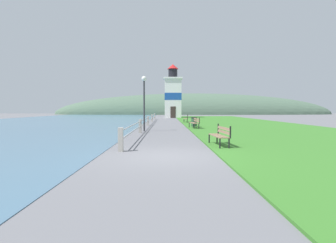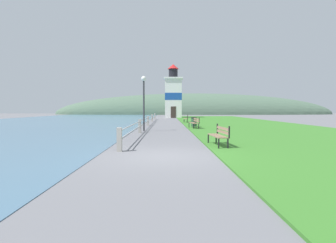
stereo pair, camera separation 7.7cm
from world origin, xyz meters
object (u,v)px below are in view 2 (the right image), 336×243
lighthouse (173,95)px  trash_bin (194,122)px  park_bench_near (219,134)px  park_bench_midway (195,122)px  lamp_post (144,93)px  park_bench_far (186,118)px

lighthouse → trash_bin: lighthouse is taller
lighthouse → trash_bin: size_ratio=11.33×
park_bench_near → park_bench_midway: 10.00m
trash_bin → lamp_post: 6.21m
park_bench_near → park_bench_far: (0.06, 19.27, 0.00)m
park_bench_far → lamp_post: (-3.96, -11.48, 2.20)m
park_bench_near → park_bench_midway: same height
lighthouse → park_bench_near: bearing=-88.3°
park_bench_midway → trash_bin: bearing=-101.3°
park_bench_near → lamp_post: size_ratio=0.45×
park_bench_midway → lighthouse: lighthouse is taller
park_bench_near → trash_bin: size_ratio=2.10×
park_bench_near → lighthouse: bearing=-93.2°
park_bench_far → lamp_post: size_ratio=0.46×
park_bench_near → lamp_post: bearing=-68.3°
park_bench_near → lighthouse: (-1.08, 35.74, 3.52)m
park_bench_midway → park_bench_far: (0.04, 9.27, -0.00)m
trash_bin → lamp_post: lamp_post is taller
park_bench_midway → park_bench_far: 9.27m
park_bench_far → trash_bin: size_ratio=2.18×
park_bench_midway → park_bench_near: bearing=82.7°
trash_bin → lamp_post: size_ratio=0.21×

